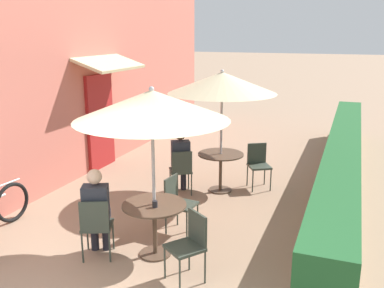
# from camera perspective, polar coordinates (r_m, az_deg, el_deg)

# --- Properties ---
(cafe_facade_wall) EXTENTS (0.98, 11.01, 4.20)m
(cafe_facade_wall) POSITION_cam_1_polar(r_m,az_deg,el_deg) (10.03, -11.87, 9.26)
(cafe_facade_wall) COLOR #C66B5B
(cafe_facade_wall) RESTS_ON ground_plane
(planter_hedge) EXTENTS (0.60, 10.01, 1.01)m
(planter_hedge) POSITION_cam_1_polar(r_m,az_deg,el_deg) (8.79, 19.40, -2.35)
(planter_hedge) COLOR tan
(planter_hedge) RESTS_ON ground_plane
(patio_table_near) EXTENTS (0.87, 0.87, 0.75)m
(patio_table_near) POSITION_cam_1_polar(r_m,az_deg,el_deg) (5.90, -5.03, -9.57)
(patio_table_near) COLOR brown
(patio_table_near) RESTS_ON ground_plane
(patio_umbrella_near) EXTENTS (2.01, 2.01, 2.33)m
(patio_umbrella_near) POSITION_cam_1_polar(r_m,az_deg,el_deg) (5.45, -5.38, 5.15)
(patio_umbrella_near) COLOR #B7B7BC
(patio_umbrella_near) RESTS_ON ground_plane
(cafe_chair_near_left) EXTENTS (0.53, 0.53, 0.87)m
(cafe_chair_near_left) POSITION_cam_1_polar(r_m,az_deg,el_deg) (5.93, -12.67, -10.30)
(cafe_chair_near_left) COLOR #384238
(cafe_chair_near_left) RESTS_ON ground_plane
(seated_patron_near_left) EXTENTS (0.45, 0.49, 1.25)m
(seated_patron_near_left) POSITION_cam_1_polar(r_m,az_deg,el_deg) (5.97, -12.58, -8.37)
(seated_patron_near_left) COLOR #23232D
(seated_patron_near_left) RESTS_ON ground_plane
(cafe_chair_near_right) EXTENTS (0.56, 0.56, 0.87)m
(cafe_chair_near_right) POSITION_cam_1_polar(r_m,az_deg,el_deg) (5.35, -0.28, -12.83)
(cafe_chair_near_right) COLOR #384238
(cafe_chair_near_right) RESTS_ON ground_plane
(cafe_chair_near_back) EXTENTS (0.44, 0.44, 0.87)m
(cafe_chair_near_back) POSITION_cam_1_polar(r_m,az_deg,el_deg) (6.57, -1.96, -7.42)
(cafe_chair_near_back) COLOR #384238
(cafe_chair_near_back) RESTS_ON ground_plane
(coffee_cup_near) EXTENTS (0.07, 0.07, 0.09)m
(coffee_cup_near) POSITION_cam_1_polar(r_m,az_deg,el_deg) (5.71, -4.96, -7.97)
(coffee_cup_near) COLOR #232328
(coffee_cup_near) RESTS_ON patio_table_near
(patio_table_mid) EXTENTS (0.87, 0.87, 0.75)m
(patio_table_mid) POSITION_cam_1_polar(r_m,az_deg,el_deg) (8.20, 3.84, -2.47)
(patio_table_mid) COLOR brown
(patio_table_mid) RESTS_ON ground_plane
(patio_umbrella_mid) EXTENTS (2.01, 2.01, 2.33)m
(patio_umbrella_mid) POSITION_cam_1_polar(r_m,az_deg,el_deg) (7.89, 4.03, 8.14)
(patio_umbrella_mid) COLOR #B7B7BC
(patio_umbrella_mid) RESTS_ON ground_plane
(cafe_chair_mid_left) EXTENTS (0.55, 0.55, 0.87)m
(cafe_chair_mid_left) POSITION_cam_1_polar(r_m,az_deg,el_deg) (8.01, -1.46, -3.27)
(cafe_chair_mid_left) COLOR #384238
(cafe_chair_mid_left) RESTS_ON ground_plane
(seated_patron_mid_left) EXTENTS (0.48, 0.51, 1.25)m
(seated_patron_mid_left) POSITION_cam_1_polar(r_m,az_deg,el_deg) (8.06, -1.58, -1.88)
(seated_patron_mid_left) COLOR #23232D
(seated_patron_mid_left) RESTS_ON ground_plane
(cafe_chair_mid_right) EXTENTS (0.55, 0.55, 0.87)m
(cafe_chair_mid_right) POSITION_cam_1_polar(r_m,az_deg,el_deg) (8.49, 8.82, -2.38)
(cafe_chair_mid_right) COLOR #384238
(cafe_chair_mid_right) RESTS_ON ground_plane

